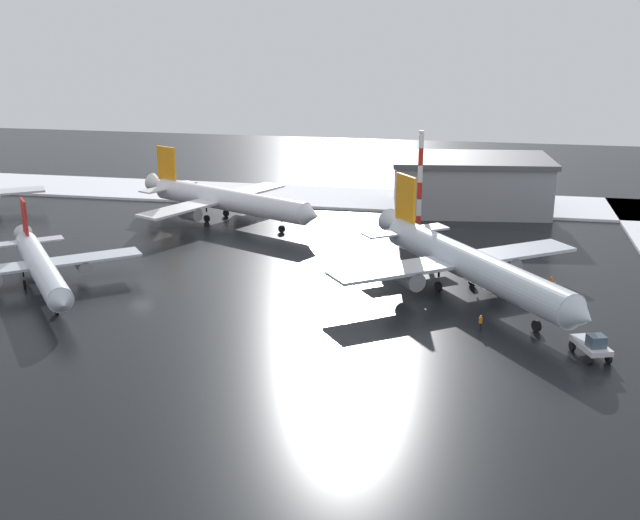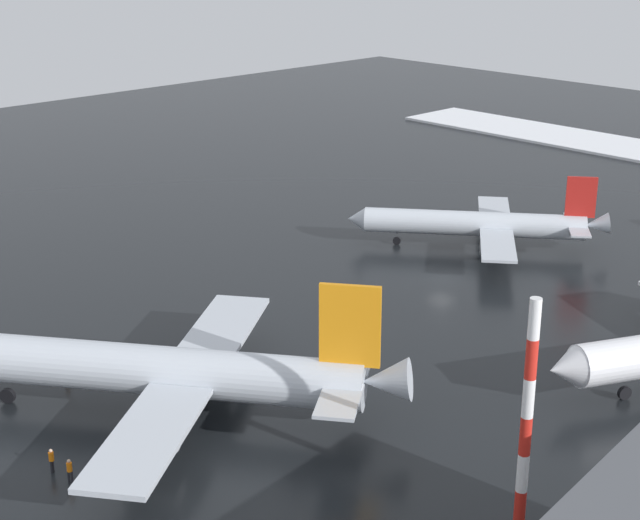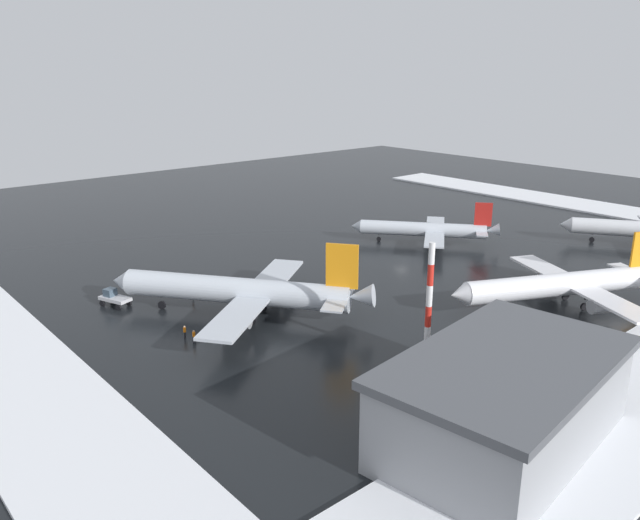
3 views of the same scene
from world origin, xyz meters
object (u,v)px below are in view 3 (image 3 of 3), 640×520
Objects in this scene: ground_crew_near_tug at (194,336)px; ground_crew_mid_apron at (185,331)px; airplane_distant_tail at (564,284)px; pushback_tug at (114,297)px; antenna_mast at (429,306)px; airplane_parked_portside at (241,291)px; ground_crew_beside_wing at (193,292)px; cargo_hangar at (504,401)px; airplane_far_rear at (426,229)px.

ground_crew_near_tug is 1.00× the size of ground_crew_mid_apron.
ground_crew_near_tug is at bearing -1.33° from airplane_distant_tail.
ground_crew_mid_apron is at bearing -3.15° from airplane_distant_tail.
antenna_mast is at bearing -175.51° from pushback_tug.
pushback_tug is at bearing 150.29° from ground_crew_mid_apron.
airplane_parked_portside is 6.43× the size of pushback_tug.
airplane_distant_tail reaches higher than ground_crew_beside_wing.
airplane_distant_tail is 1.22× the size of cargo_hangar.
antenna_mast reaches higher than ground_crew_near_tug.
airplane_far_rear is at bearing 62.13° from ground_crew_mid_apron.
airplane_distant_tail reaches higher than ground_crew_mid_apron.
pushback_tug reaches higher than ground_crew_near_tug.
airplane_far_rear reaches higher than ground_crew_near_tug.
ground_crew_near_tug and ground_crew_mid_apron have the same top height.
cargo_hangar is (2.09, -51.92, 3.47)m from ground_crew_beside_wing.
pushback_tug is 2.97× the size of ground_crew_mid_apron.
airplane_distant_tail is at bearing 95.80° from ground_crew_near_tug.
ground_crew_beside_wing is (-49.85, 3.08, -1.85)m from airplane_far_rear.
airplane_far_rear is 0.90× the size of cargo_hangar.
airplane_parked_portside is 11.26m from ground_crew_beside_wing.
airplane_parked_portside is at bearing 142.19° from ground_crew_near_tug.
antenna_mast is at bearing -2.26° from ground_crew_mid_apron.
airplane_distant_tail is at bearing 123.89° from airplane_far_rear.
ground_crew_mid_apron is at bearing 61.95° from airplane_parked_portside.
airplane_far_rear is 68.32m from cargo_hangar.
antenna_mast is at bearing 160.05° from airplane_parked_portside.
cargo_hangar is (-7.05, -14.70, -2.97)m from antenna_mast.
airplane_parked_portside is 10.42m from ground_crew_near_tug.
pushback_tug is at bearing -140.32° from ground_crew_near_tug.
airplane_far_rear is at bearing 39.98° from antenna_mast.
airplane_distant_tail is (37.08, -27.08, -0.33)m from airplane_parked_portside.
ground_crew_near_tug is at bearing -31.36° from ground_crew_mid_apron.
airplane_far_rear is at bearing 28.43° from ground_crew_beside_wing.
antenna_mast is (17.24, -25.08, 6.44)m from ground_crew_mid_apron.
airplane_far_rear is 14.08× the size of ground_crew_mid_apron.
airplane_parked_portside is 45.91m from airplane_distant_tail.
airplane_parked_portside is 1.36× the size of airplane_far_rear.
cargo_hangar reaches higher than ground_crew_near_tug.
ground_crew_near_tug is 39.24m from cargo_hangar.
antenna_mast reaches higher than airplane_parked_portside.
airplane_parked_portside is at bearing 60.81° from airplane_far_rear.
ground_crew_near_tug is 0.06× the size of cargo_hangar.
airplane_distant_tail is 36.55m from airplane_far_rear.
pushback_tug is at bearing -15.39° from airplane_distant_tail.
airplane_far_rear reaches higher than ground_crew_beside_wing.
airplane_parked_portside is at bearing 105.98° from antenna_mast.
antenna_mast reaches higher than pushback_tug.
ground_crew_near_tug is at bearing 97.75° from cargo_hangar.
pushback_tug is 16.96m from ground_crew_mid_apron.
ground_crew_beside_wing is 1.00× the size of ground_crew_near_tug.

